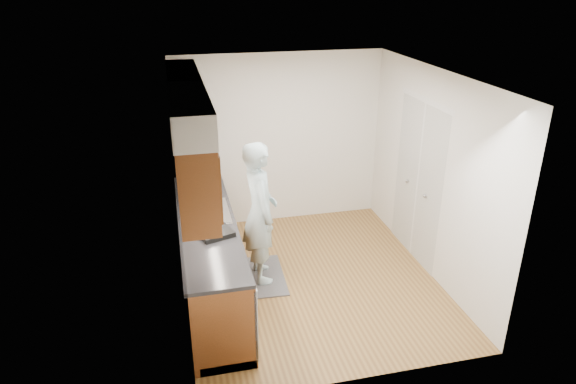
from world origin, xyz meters
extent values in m
plane|color=olive|center=(0.00, 0.00, 0.00)|extent=(3.50, 3.50, 0.00)
plane|color=white|center=(0.00, 0.00, 2.50)|extent=(3.50, 3.50, 0.00)
cube|color=silver|center=(-1.50, 0.00, 1.25)|extent=(0.02, 3.50, 2.50)
cube|color=silver|center=(1.50, 0.00, 1.25)|extent=(0.02, 3.50, 2.50)
cube|color=silver|center=(0.00, 1.75, 1.25)|extent=(3.00, 0.02, 2.50)
cube|color=brown|center=(-1.20, 0.00, 0.45)|extent=(0.60, 2.80, 0.90)
cube|color=black|center=(-1.21, 0.00, 0.92)|extent=(0.63, 2.80, 0.04)
cube|color=#B2B2B7|center=(-1.20, 0.20, 0.89)|extent=(0.48, 0.68, 0.14)
cube|color=#B2B2B7|center=(-1.20, 0.20, 0.94)|extent=(0.52, 0.72, 0.01)
cube|color=#B2B2B7|center=(-0.91, -1.10, 0.47)|extent=(0.03, 0.60, 0.80)
cube|color=brown|center=(-1.33, 0.00, 1.83)|extent=(0.33, 2.80, 0.75)
cube|color=silver|center=(-1.33, 0.00, 2.35)|extent=(0.35, 2.80, 0.30)
cube|color=#A5A5AA|center=(-1.27, 0.85, 1.37)|extent=(0.46, 0.75, 0.16)
cube|color=white|center=(1.49, 0.30, 1.02)|extent=(0.02, 1.22, 2.05)
cube|color=slate|center=(-0.58, 0.17, 0.01)|extent=(0.60, 0.97, 0.02)
imported|color=#A2BFC5|center=(-0.58, 0.17, 1.00)|extent=(0.50, 0.72, 1.97)
imported|color=silver|center=(-1.18, 0.58, 1.06)|extent=(0.12, 0.12, 0.24)
imported|color=silver|center=(-1.22, 0.92, 1.03)|extent=(0.11, 0.11, 0.18)
imported|color=silver|center=(-1.20, 0.86, 1.03)|extent=(0.20, 0.20, 0.19)
cylinder|color=#A31B33|center=(-1.11, 0.71, 1.00)|extent=(0.08, 0.08, 0.11)
cylinder|color=#A5A5AA|center=(-1.17, 0.83, 0.99)|extent=(0.07, 0.07, 0.11)
cube|color=black|center=(-1.15, -0.38, 0.97)|extent=(0.41, 0.37, 0.05)
camera|label=1|loc=(-1.50, -5.21, 3.49)|focal=32.00mm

